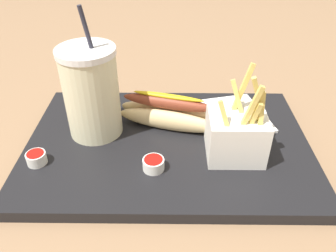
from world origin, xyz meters
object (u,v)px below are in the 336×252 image
object	(u,v)px
ketchup_cup_1	(153,164)
ketchup_cup_2	(36,158)
fries_basket	(236,133)
hot_dog_1	(168,113)
napkin_stack	(231,116)
soda_cup	(91,92)

from	to	relation	value
ketchup_cup_1	ketchup_cup_2	distance (m)	0.19
fries_basket	hot_dog_1	xyz separation A→B (m)	(-0.11, 0.08, -0.01)
fries_basket	ketchup_cup_2	xyz separation A→B (m)	(-0.32, -0.03, -0.03)
ketchup_cup_2	napkin_stack	distance (m)	0.36
ketchup_cup_1	ketchup_cup_2	world-z (taller)	same
soda_cup	ketchup_cup_2	world-z (taller)	soda_cup
soda_cup	fries_basket	world-z (taller)	soda_cup
ketchup_cup_2	soda_cup	bearing A→B (deg)	48.30
fries_basket	napkin_stack	world-z (taller)	fries_basket
hot_dog_1	ketchup_cup_2	world-z (taller)	hot_dog_1
ketchup_cup_2	napkin_stack	world-z (taller)	ketchup_cup_2
fries_basket	hot_dog_1	distance (m)	0.14
hot_dog_1	ketchup_cup_2	xyz separation A→B (m)	(-0.21, -0.11, -0.01)
soda_cup	fries_basket	size ratio (longest dim) A/B	1.51
hot_dog_1	ketchup_cup_2	size ratio (longest dim) A/B	6.16
soda_cup	hot_dog_1	world-z (taller)	soda_cup
fries_basket	ketchup_cup_1	size ratio (longest dim) A/B	4.37
soda_cup	napkin_stack	bearing A→B (deg)	10.57
soda_cup	hot_dog_1	distance (m)	0.14
soda_cup	fries_basket	bearing A→B (deg)	-14.01
soda_cup	hot_dog_1	bearing A→B (deg)	8.98
hot_dog_1	ketchup_cup_2	distance (m)	0.24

